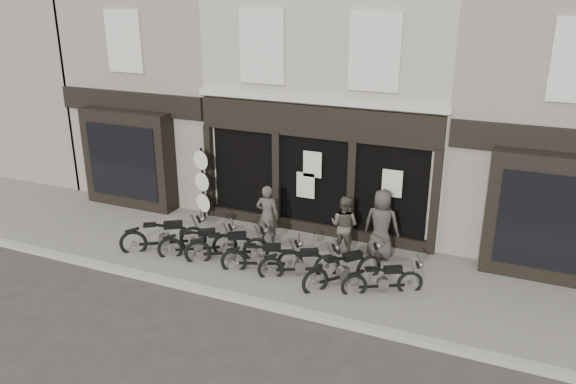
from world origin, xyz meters
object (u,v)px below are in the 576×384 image
at_px(motorcycle_3, 263,260).
at_px(man_left, 267,216).
at_px(motorcycle_4, 300,265).
at_px(motorcycle_5, 344,272).
at_px(man_centre, 344,225).
at_px(motorcycle_2, 228,249).
at_px(motorcycle_0, 165,239).
at_px(motorcycle_1, 199,245).
at_px(motorcycle_6, 383,282).
at_px(man_right, 382,224).
at_px(advert_sign_post, 203,187).

height_order(motorcycle_3, man_left, man_left).
bearing_deg(man_left, motorcycle_4, 128.92).
distance_m(motorcycle_5, man_centre, 1.77).
distance_m(motorcycle_2, man_left, 1.50).
xyz_separation_m(motorcycle_0, man_centre, (4.58, 1.77, 0.49)).
bearing_deg(motorcycle_1, motorcycle_6, -32.62).
bearing_deg(motorcycle_1, man_centre, -7.92).
bearing_deg(man_right, motorcycle_1, 21.91).
xyz_separation_m(motorcycle_2, man_left, (0.55, 1.28, 0.57)).
relative_size(motorcycle_0, motorcycle_6, 1.16).
xyz_separation_m(man_right, advert_sign_post, (-5.71, 0.37, 0.11)).
bearing_deg(motorcycle_0, motorcycle_3, -33.59).
relative_size(motorcycle_3, man_right, 1.05).
relative_size(motorcycle_1, man_left, 1.09).
relative_size(motorcycle_4, motorcycle_6, 1.05).
bearing_deg(motorcycle_2, motorcycle_1, 152.79).
distance_m(man_left, man_right, 3.14).
xyz_separation_m(motorcycle_0, motorcycle_3, (3.00, 0.01, -0.05)).
bearing_deg(man_right, motorcycle_0, 19.19).
relative_size(motorcycle_0, advert_sign_post, 0.86).
relative_size(motorcycle_1, motorcycle_3, 0.95).
bearing_deg(man_right, man_left, 8.97).
distance_m(motorcycle_2, man_right, 4.11).
bearing_deg(man_left, motorcycle_2, 56.39).
height_order(motorcycle_0, man_centre, man_centre).
xyz_separation_m(motorcycle_3, motorcycle_5, (2.11, 0.15, 0.02)).
height_order(motorcycle_3, motorcycle_5, motorcycle_5).
distance_m(man_left, advert_sign_post, 2.75).
bearing_deg(motorcycle_4, man_centre, 40.87).
xyz_separation_m(man_left, advert_sign_post, (-2.61, 0.86, 0.19)).
relative_size(motorcycle_3, motorcycle_5, 1.06).
height_order(motorcycle_0, man_right, man_right).
bearing_deg(man_centre, motorcycle_0, 29.74).
distance_m(motorcycle_6, man_centre, 2.30).
bearing_deg(man_left, motorcycle_1, 32.54).
distance_m(motorcycle_4, motorcycle_5, 1.13).
distance_m(motorcycle_0, man_right, 5.92).
xyz_separation_m(motorcycle_3, man_right, (2.55, 1.91, 0.67)).
distance_m(motorcycle_5, motorcycle_6, 0.99).
xyz_separation_m(motorcycle_0, advert_sign_post, (-0.16, 2.30, 0.73)).
distance_m(motorcycle_6, advert_sign_post, 6.68).
relative_size(motorcycle_3, motorcycle_4, 1.06).
bearing_deg(motorcycle_4, motorcycle_1, 150.93).
distance_m(motorcycle_5, man_right, 1.93).
distance_m(man_left, man_centre, 2.16).
distance_m(motorcycle_5, advert_sign_post, 5.74).
relative_size(motorcycle_5, man_right, 0.99).
height_order(motorcycle_6, man_right, man_right).
relative_size(motorcycle_0, man_centre, 1.27).
bearing_deg(man_left, advert_sign_post, -28.62).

